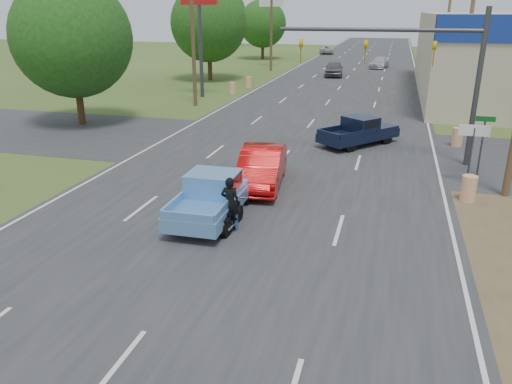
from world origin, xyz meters
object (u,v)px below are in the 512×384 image
(navy_pickup, at_px, (360,131))
(distant_car_white, at_px, (326,50))
(rider, at_px, (230,206))
(distant_car_grey, at_px, (334,69))
(blue_pickup, at_px, (214,194))
(red_convertible, at_px, (261,167))
(distant_car_silver, at_px, (379,63))
(motorcycle, at_px, (230,219))

(navy_pickup, xyz_separation_m, distant_car_white, (-9.84, 58.48, -0.11))
(rider, relative_size, distant_car_grey, 0.37)
(distant_car_grey, distance_m, distant_car_white, 29.71)
(blue_pickup, bearing_deg, red_convertible, 76.70)
(red_convertible, bearing_deg, distant_car_silver, 79.71)
(motorcycle, height_order, navy_pickup, navy_pickup)
(motorcycle, distance_m, distant_car_white, 71.23)
(red_convertible, distance_m, blue_pickup, 3.65)
(distant_car_grey, bearing_deg, distant_car_white, 93.37)
(rider, xyz_separation_m, navy_pickup, (3.24, 12.41, -0.10))
(blue_pickup, bearing_deg, distant_car_silver, 84.85)
(navy_pickup, bearing_deg, red_convertible, -74.69)
(motorcycle, bearing_deg, distant_car_grey, 96.31)
(red_convertible, height_order, distant_car_grey, distant_car_grey)
(red_convertible, xyz_separation_m, distant_car_silver, (2.88, 46.54, -0.13))
(red_convertible, height_order, distant_car_silver, red_convertible)
(navy_pickup, bearing_deg, motorcycle, -65.73)
(motorcycle, xyz_separation_m, distant_car_white, (-6.60, 70.92, 0.23))
(navy_pickup, xyz_separation_m, distant_car_silver, (-0.52, 38.73, -0.11))
(blue_pickup, relative_size, distant_car_grey, 1.03)
(distant_car_grey, relative_size, distant_car_white, 0.99)
(navy_pickup, height_order, distant_car_silver, navy_pickup)
(rider, xyz_separation_m, blue_pickup, (-0.94, 1.03, -0.06))
(rider, relative_size, distant_car_white, 0.37)
(blue_pickup, distance_m, distant_car_silver, 50.24)
(navy_pickup, distance_m, distant_car_white, 59.30)
(distant_car_grey, bearing_deg, motorcycle, -93.56)
(distant_car_silver, bearing_deg, motorcycle, -83.05)
(motorcycle, xyz_separation_m, blue_pickup, (-0.94, 1.07, 0.39))
(blue_pickup, bearing_deg, rider, -48.59)
(distant_car_grey, bearing_deg, navy_pickup, -86.25)
(motorcycle, height_order, distant_car_silver, distant_car_silver)
(blue_pickup, xyz_separation_m, distant_car_grey, (-0.82, 40.54, -0.01))
(navy_pickup, bearing_deg, distant_car_grey, 138.62)
(rider, distance_m, navy_pickup, 12.83)
(motorcycle, height_order, blue_pickup, blue_pickup)
(motorcycle, relative_size, distant_car_grey, 0.40)
(distant_car_white, bearing_deg, distant_car_grey, 89.88)
(navy_pickup, relative_size, distant_car_silver, 1.03)
(motorcycle, bearing_deg, distant_car_white, 99.20)
(navy_pickup, height_order, distant_car_white, navy_pickup)
(rider, bearing_deg, red_convertible, -84.06)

